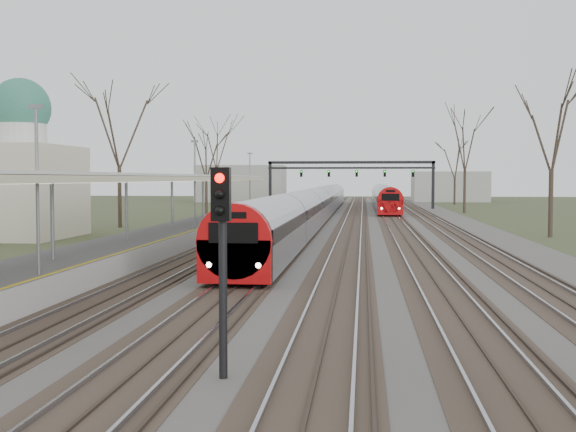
# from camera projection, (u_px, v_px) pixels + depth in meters

# --- Properties ---
(track_bed) EXTENTS (24.00, 160.00, 0.22)m
(track_bed) POSITION_uv_depth(u_px,v_px,m) (344.00, 223.00, 61.33)
(track_bed) COLOR #474442
(track_bed) RESTS_ON ground
(platform) EXTENTS (3.50, 69.00, 1.00)m
(platform) POSITION_uv_depth(u_px,v_px,m) (187.00, 233.00, 44.90)
(platform) COLOR #9E9B93
(platform) RESTS_ON ground
(canopy) EXTENTS (4.10, 50.00, 3.11)m
(canopy) POSITION_uv_depth(u_px,v_px,m) (167.00, 178.00, 40.24)
(canopy) COLOR slate
(canopy) RESTS_ON platform
(signal_gantry) EXTENTS (21.00, 0.59, 6.08)m
(signal_gantry) POSITION_uv_depth(u_px,v_px,m) (351.00, 170.00, 90.86)
(signal_gantry) COLOR black
(signal_gantry) RESTS_ON ground
(tree_west_far) EXTENTS (5.50, 5.50, 11.33)m
(tree_west_far) POSITION_uv_depth(u_px,v_px,m) (119.00, 125.00, 55.77)
(tree_west_far) COLOR #2D231C
(tree_west_far) RESTS_ON ground
(tree_east_far) EXTENTS (5.00, 5.00, 10.30)m
(tree_east_far) POSITION_uv_depth(u_px,v_px,m) (552.00, 126.00, 46.61)
(tree_east_far) COLOR #2D231C
(tree_east_far) RESTS_ON ground
(train_near) EXTENTS (2.62, 90.21, 3.05)m
(train_near) POSITION_uv_depth(u_px,v_px,m) (318.00, 204.00, 69.03)
(train_near) COLOR #A9ACB3
(train_near) RESTS_ON ground
(train_far) EXTENTS (2.62, 45.21, 3.05)m
(train_far) POSITION_uv_depth(u_px,v_px,m) (384.00, 197.00, 92.80)
(train_far) COLOR #A9ACB3
(train_far) RESTS_ON ground
(signal_post) EXTENTS (0.35, 0.45, 4.10)m
(signal_post) POSITION_uv_depth(u_px,v_px,m) (222.00, 241.00, 13.49)
(signal_post) COLOR black
(signal_post) RESTS_ON ground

